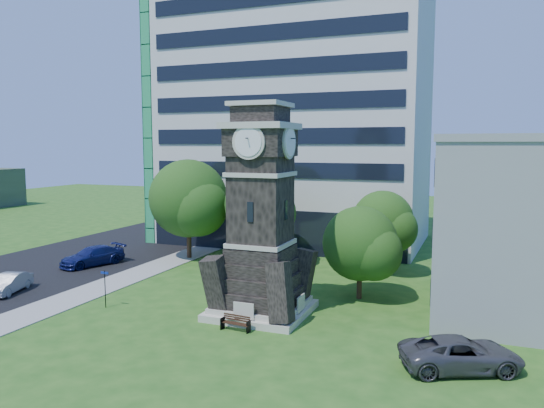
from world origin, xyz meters
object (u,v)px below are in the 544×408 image
at_px(clock_tower, 261,225).
at_px(street_sign, 105,284).
at_px(car_east_lot, 461,354).
at_px(car_street_mid, 9,283).
at_px(park_bench, 236,322).
at_px(car_street_north, 92,256).

height_order(clock_tower, street_sign, clock_tower).
xyz_separation_m(clock_tower, car_east_lot, (11.18, -3.95, -4.55)).
bearing_deg(clock_tower, car_street_mid, -172.93).
xyz_separation_m(car_street_mid, street_sign, (8.13, -0.25, 0.80)).
bearing_deg(car_street_mid, park_bench, -20.00).
xyz_separation_m(clock_tower, car_street_north, (-17.69, 6.37, -4.51)).
bearing_deg(park_bench, car_street_mid, -177.83).
height_order(car_street_north, park_bench, car_street_north).
bearing_deg(car_east_lot, car_street_mid, 62.20).
bearing_deg(street_sign, car_street_north, 135.08).
relative_size(clock_tower, car_street_north, 2.29).
xyz_separation_m(car_street_mid, park_bench, (17.24, -0.96, -0.19)).
xyz_separation_m(car_street_north, park_bench, (17.53, -9.49, -0.33)).
distance_m(car_street_mid, car_east_lot, 28.63).
height_order(clock_tower, park_bench, clock_tower).
relative_size(car_street_mid, car_east_lot, 0.73).
xyz_separation_m(park_bench, street_sign, (-9.11, 0.71, 0.99)).
distance_m(car_street_mid, street_sign, 8.17).
height_order(car_street_mid, street_sign, street_sign).
height_order(park_bench, street_sign, street_sign).
relative_size(car_street_north, car_east_lot, 1.01).
xyz_separation_m(car_east_lot, street_sign, (-20.45, 1.55, 0.70)).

